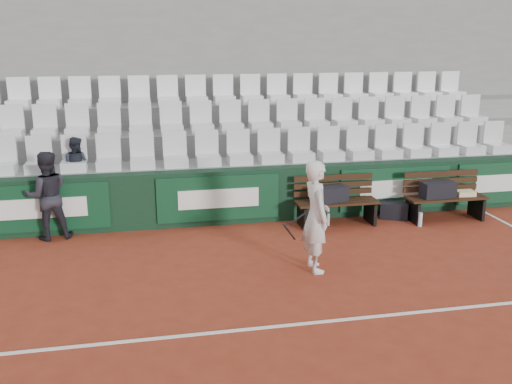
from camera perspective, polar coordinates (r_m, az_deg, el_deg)
The scene contains 21 objects.
ground at distance 6.97m, azimuth 2.38°, elevation -13.28°, with size 80.00×80.00×0.00m, color maroon.
court_baseline at distance 6.96m, azimuth 2.38°, elevation -13.25°, with size 18.00×0.06×0.01m, color white.
back_barrier at distance 10.43m, azimuth -2.43°, elevation -0.40°, with size 18.00×0.34×1.00m.
grandstand_tier_front at distance 11.03m, azimuth -3.30°, elevation 0.46°, with size 18.00×0.95×1.00m, color gray.
grandstand_tier_mid at distance 11.89m, azimuth -3.97°, elevation 2.66°, with size 18.00×0.95×1.45m, color gray.
grandstand_tier_back at distance 12.77m, azimuth -4.56°, elevation 4.57°, with size 18.00×0.95×1.90m, color gray.
grandstand_rear_wall at distance 13.21m, azimuth -5.01°, elevation 10.40°, with size 18.00×0.30×4.40m, color gray.
seat_row_front at distance 10.68m, azimuth -3.23°, elevation 4.45°, with size 11.90×0.44×0.63m, color silver.
seat_row_mid at distance 11.53m, azimuth -3.95°, elevation 7.52°, with size 11.90×0.44×0.63m, color silver.
seat_row_back at distance 12.42m, azimuth -4.58°, elevation 10.16°, with size 11.90×0.44×0.63m, color white.
bench_left at distance 10.46m, azimuth 8.06°, elevation -2.08°, with size 1.50×0.56×0.45m, color #311B0E.
bench_right at distance 11.21m, azimuth 18.38°, elevation -1.54°, with size 1.50×0.56×0.45m, color #321C0F.
sports_bag_left at distance 10.30m, azimuth 7.46°, elevation -0.23°, with size 0.64×0.27×0.27m, color black.
sports_bag_right at distance 11.02m, azimuth 17.73°, elevation 0.23°, with size 0.63×0.29×0.29m, color black.
towel at distance 11.33m, azimuth 20.18°, elevation -0.10°, with size 0.34×0.24×0.09m, color beige.
sports_bag_ground at distance 11.05m, azimuth 13.64°, elevation -1.80°, with size 0.50×0.31×0.31m, color black.
water_bottle_near at distance 10.44m, azimuth 7.21°, elevation -2.73°, with size 0.06×0.06×0.23m, color silver.
water_bottle_far at distance 10.71m, azimuth 16.10°, elevation -2.66°, with size 0.07×0.07×0.26m, color silver.
tennis_player at distance 8.26m, azimuth 6.00°, elevation -2.44°, with size 0.70×0.61×1.65m.
ball_kid at distance 10.14m, azimuth -20.14°, elevation -0.36°, with size 0.73×0.57×1.50m, color black.
spectator_c at distance 10.65m, azimuth -17.73°, elevation 4.87°, with size 0.51×0.40×1.05m, color black.
Camera 1 is at (-1.49, -5.93, 3.34)m, focal length 40.00 mm.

